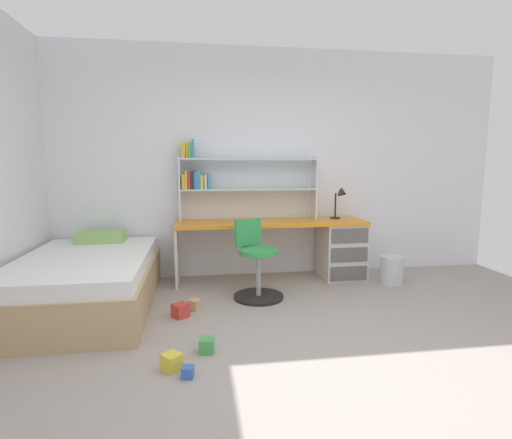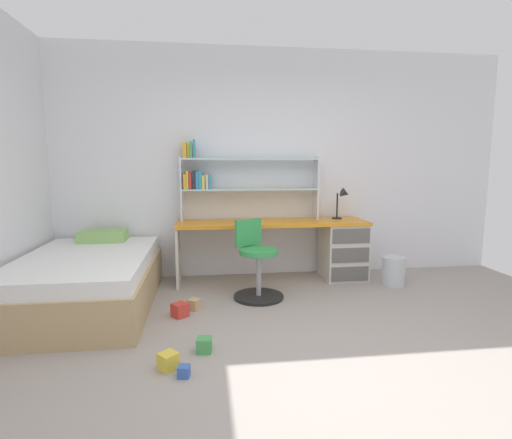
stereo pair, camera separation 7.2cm
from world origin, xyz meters
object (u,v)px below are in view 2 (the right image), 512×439
object	(u,v)px
bookshelf_hutch	(230,176)
bed_platform	(87,281)
toy_block_natural_0	(194,304)
toy_block_green_2	(204,345)
desk_lamp	(343,198)
toy_block_blue_4	(184,371)
toy_block_yellow_3	(168,361)
waste_bin	(393,271)
toy_block_red_1	(180,310)
swivel_chair	(257,267)
desk	(322,245)

from	to	relation	value
bookshelf_hutch	bed_platform	bearing A→B (deg)	-150.66
toy_block_natural_0	toy_block_green_2	bearing A→B (deg)	-83.75
desk_lamp	toy_block_blue_4	size ratio (longest dim) A/B	5.06
toy_block_yellow_3	toy_block_blue_4	xyz separation A→B (m)	(0.11, -0.11, -0.02)
desk_lamp	bed_platform	bearing A→B (deg)	-165.48
waste_bin	toy_block_yellow_3	world-z (taller)	waste_bin
waste_bin	toy_block_yellow_3	xyz separation A→B (m)	(-2.41, -1.59, -0.11)
toy_block_natural_0	toy_block_red_1	xyz separation A→B (m)	(-0.12, -0.16, 0.01)
toy_block_natural_0	toy_block_yellow_3	bearing A→B (deg)	-97.59
toy_block_green_2	swivel_chair	bearing A→B (deg)	64.51
bed_platform	toy_block_green_2	bearing A→B (deg)	-44.04
toy_block_blue_4	toy_block_natural_0	bearing A→B (deg)	88.25
bookshelf_hutch	swivel_chair	world-z (taller)	bookshelf_hutch
desk_lamp	bookshelf_hutch	bearing A→B (deg)	176.44
desk	toy_block_red_1	distance (m)	1.97
bed_platform	toy_block_red_1	bearing A→B (deg)	-22.25
desk	waste_bin	world-z (taller)	desk
desk	toy_block_blue_4	world-z (taller)	desk
desk	bed_platform	bearing A→B (deg)	-165.49
desk	bed_platform	xyz separation A→B (m)	(-2.55, -0.66, -0.15)
desk_lamp	toy_block_red_1	size ratio (longest dim) A/B	3.07
bookshelf_hutch	swivel_chair	bearing A→B (deg)	-73.72
toy_block_green_2	toy_block_blue_4	xyz separation A→B (m)	(-0.13, -0.33, -0.02)
bed_platform	desk	bearing A→B (deg)	14.51
bed_platform	waste_bin	xyz separation A→B (m)	(3.30, 0.29, -0.10)
bookshelf_hutch	toy_block_blue_4	xyz separation A→B (m)	(-0.46, -2.24, -1.21)
toy_block_green_2	toy_block_yellow_3	size ratio (longest dim) A/B	0.95
swivel_chair	toy_block_yellow_3	distance (m)	1.60
toy_block_yellow_3	toy_block_blue_4	distance (m)	0.16
bookshelf_hutch	waste_bin	xyz separation A→B (m)	(1.84, -0.53, -1.08)
toy_block_red_1	toy_block_yellow_3	distance (m)	0.94
toy_block_natural_0	waste_bin	bearing A→B (deg)	12.40
toy_block_blue_4	desk	bearing A→B (deg)	53.14
toy_block_red_1	toy_block_green_2	world-z (taller)	toy_block_red_1
waste_bin	toy_block_natural_0	xyz separation A→B (m)	(-2.27, -0.50, -0.11)
toy_block_green_2	bed_platform	bearing A→B (deg)	135.96
toy_block_yellow_3	toy_block_blue_4	size ratio (longest dim) A/B	1.50
toy_block_green_2	toy_block_blue_4	bearing A→B (deg)	-111.87
bed_platform	toy_block_blue_4	bearing A→B (deg)	-55.06
desk_lamp	toy_block_natural_0	bearing A→B (deg)	-152.36
desk_lamp	toy_block_green_2	world-z (taller)	desk_lamp
desk	toy_block_yellow_3	distance (m)	2.60
swivel_chair	waste_bin	xyz separation A→B (m)	(1.62, 0.23, -0.16)
desk	toy_block_red_1	size ratio (longest dim) A/B	17.99
swivel_chair	toy_block_blue_4	distance (m)	1.66
swivel_chair	toy_block_red_1	xyz separation A→B (m)	(-0.77, -0.43, -0.26)
swivel_chair	toy_block_blue_4	xyz separation A→B (m)	(-0.68, -1.48, -0.29)
toy_block_blue_4	toy_block_green_2	bearing A→B (deg)	68.13
toy_block_green_2	bookshelf_hutch	bearing A→B (deg)	80.20
desk	desk_lamp	xyz separation A→B (m)	(0.28, 0.07, 0.56)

